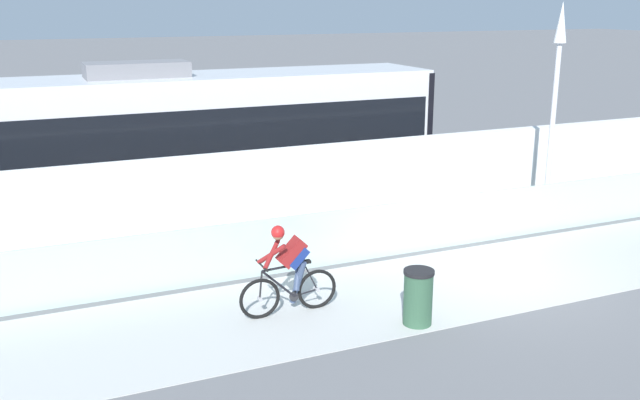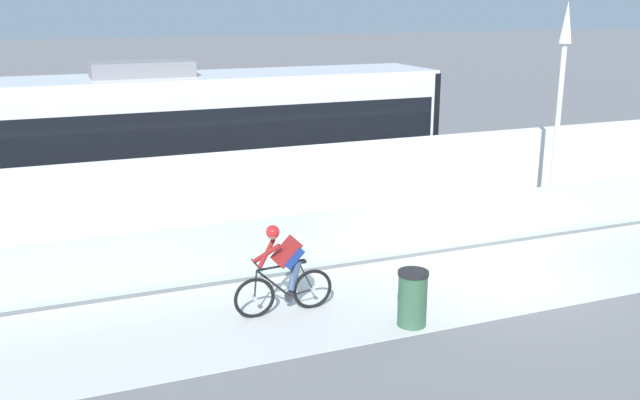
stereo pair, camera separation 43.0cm
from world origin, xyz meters
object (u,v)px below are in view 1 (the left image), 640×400
trash_bin (418,297)px  lamp_post_antenna (556,88)px  tram (220,136)px  cyclist_on_bike (289,271)px

trash_bin → lamp_post_antenna: bearing=31.5°
lamp_post_antenna → trash_bin: 7.08m
trash_bin → tram: bearing=97.3°
tram → cyclist_on_bike: (-0.76, -6.85, -1.11)m
lamp_post_antenna → tram: bearing=144.4°
tram → trash_bin: (1.04, -8.10, -1.41)m
tram → lamp_post_antenna: bearing=-35.6°
cyclist_on_bike → tram: bearing=83.6°
tram → trash_bin: 8.29m
cyclist_on_bike → trash_bin: cyclist_on_bike is taller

